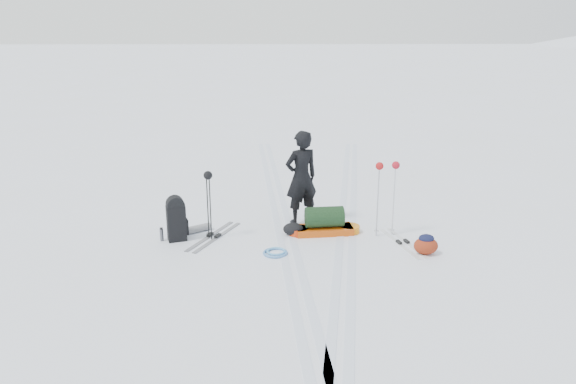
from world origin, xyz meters
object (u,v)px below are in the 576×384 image
pulk_sled (324,223)px  expedition_rucksack (179,219)px  skier (301,178)px  ski_poles_black (208,184)px

pulk_sled → expedition_rucksack: size_ratio=1.66×
skier → expedition_rucksack: bearing=-4.8°
pulk_sled → ski_poles_black: size_ratio=1.08×
skier → expedition_rucksack: skier is taller
expedition_rucksack → ski_poles_black: (0.58, 0.01, 0.70)m
ski_poles_black → skier: bearing=18.2°
expedition_rucksack → ski_poles_black: 0.91m
expedition_rucksack → ski_poles_black: size_ratio=0.65×
skier → ski_poles_black: skier is taller
skier → pulk_sled: size_ratio=1.33×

